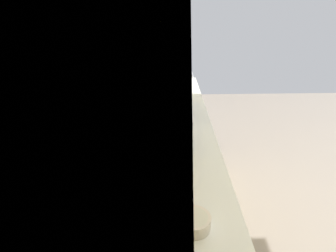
{
  "coord_description": "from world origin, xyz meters",
  "views": [
    {
      "loc": [
        -1.54,
        1.32,
        1.83
      ],
      "look_at": [
        -0.37,
        1.29,
        1.23
      ],
      "focal_mm": 33.51,
      "sensor_mm": 36.0,
      "label": 1
    }
  ],
  "objects_px": {
    "microwave": "(158,95)",
    "kettle": "(182,135)",
    "bowl": "(193,221)",
    "oven_range": "(161,110)"
  },
  "relations": [
    {
      "from": "kettle",
      "to": "bowl",
      "type": "bearing_deg",
      "value": 180.0
    },
    {
      "from": "microwave",
      "to": "bowl",
      "type": "xyz_separation_m",
      "value": [
        -1.05,
        -0.13,
        -0.11
      ]
    },
    {
      "from": "bowl",
      "to": "oven_range",
      "type": "bearing_deg",
      "value": 3.02
    },
    {
      "from": "microwave",
      "to": "kettle",
      "type": "height_order",
      "value": "microwave"
    },
    {
      "from": "microwave",
      "to": "kettle",
      "type": "distance_m",
      "value": 0.46
    },
    {
      "from": "oven_range",
      "to": "microwave",
      "type": "height_order",
      "value": "microwave"
    },
    {
      "from": "microwave",
      "to": "bowl",
      "type": "relative_size",
      "value": 3.21
    },
    {
      "from": "bowl",
      "to": "kettle",
      "type": "relative_size",
      "value": 0.81
    },
    {
      "from": "microwave",
      "to": "bowl",
      "type": "height_order",
      "value": "microwave"
    },
    {
      "from": "microwave",
      "to": "kettle",
      "type": "xyz_separation_m",
      "value": [
        -0.44,
        -0.13,
        -0.07
      ]
    }
  ]
}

